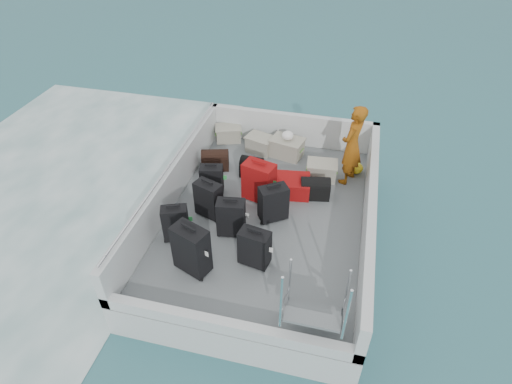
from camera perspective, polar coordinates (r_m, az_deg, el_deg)
ground at (r=7.97m, az=1.30°, el=-6.23°), size 160.00×160.00×0.00m
wake_foam at (r=9.90m, az=-26.94°, el=-0.89°), size 10.00×10.00×0.00m
ferry_hull at (r=7.77m, az=1.33°, el=-4.65°), size 3.60×5.00×0.60m
deck at (r=7.56m, az=1.36°, el=-2.93°), size 3.30×4.70×0.02m
deck_fittings at (r=7.02m, az=3.59°, el=-2.71°), size 3.60×5.00×0.90m
suitcase_0 at (r=7.00m, az=-10.67°, el=-4.17°), size 0.47×0.36×0.64m
suitcase_1 at (r=7.35m, az=-6.34°, el=-1.03°), size 0.51×0.40×0.68m
suitcase_2 at (r=7.85m, az=-5.91°, el=1.55°), size 0.45×0.33×0.59m
suitcase_3 at (r=6.42m, az=-8.62°, el=-7.63°), size 0.61×0.49×0.81m
suitcase_4 at (r=6.97m, az=-3.34°, el=-3.48°), size 0.49×0.33×0.67m
suitcase_5 at (r=7.64m, az=0.40°, el=1.35°), size 0.62×0.47×0.76m
suitcase_6 at (r=6.49m, az=-0.19°, el=-7.50°), size 0.50×0.35×0.63m
suitcase_7 at (r=7.24m, az=2.32°, el=-1.54°), size 0.55×0.49×0.66m
suitcase_8 at (r=7.94m, az=4.23°, el=0.87°), size 0.87×0.63×0.32m
duffel_0 at (r=8.60m, az=-5.44°, el=4.11°), size 0.59×0.43×0.32m
duffel_1 at (r=8.35m, az=-0.57°, el=3.16°), size 0.44×0.33×0.32m
duffel_2 at (r=7.89m, az=7.87°, el=0.32°), size 0.57×0.39×0.32m
crate_0 at (r=9.47m, az=-3.69°, el=7.71°), size 0.61×0.51×0.31m
crate_1 at (r=9.07m, az=0.57°, el=6.32°), size 0.62×0.51×0.32m
crate_2 at (r=8.93m, az=4.15°, el=5.84°), size 0.70×0.56×0.37m
crate_3 at (r=8.37m, az=8.74°, el=2.75°), size 0.57×0.42×0.33m
yellow_bag at (r=8.68m, az=13.18°, el=3.14°), size 0.28×0.26×0.22m
white_bag at (r=8.79m, az=4.24°, el=7.36°), size 0.24×0.24×0.18m
passenger at (r=8.07m, az=12.68°, el=6.08°), size 0.56×0.68×1.58m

